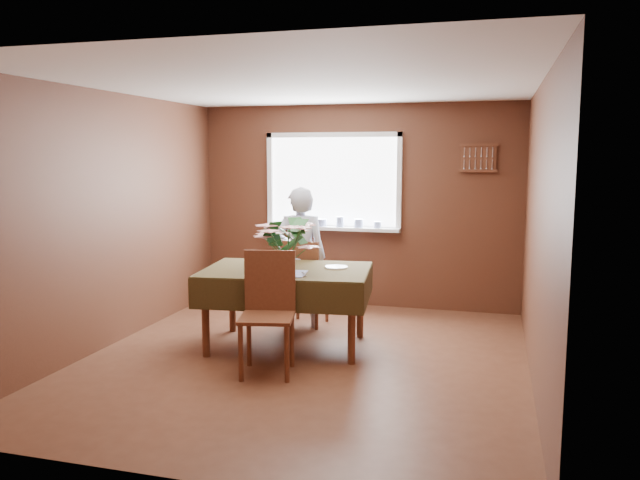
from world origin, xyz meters
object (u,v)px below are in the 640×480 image
(chair_far, at_px, (304,280))
(seated_woman, at_px, (300,257))
(dining_table, at_px, (287,278))
(flower_bouquet, at_px, (287,239))
(chair_near, at_px, (268,307))

(chair_far, height_order, seated_woman, seated_woman)
(dining_table, xyz_separation_m, chair_far, (-0.05, 0.75, -0.16))
(flower_bouquet, bearing_deg, chair_far, 97.30)
(chair_near, relative_size, seated_woman, 0.68)
(chair_far, xyz_separation_m, flower_bouquet, (0.12, -0.92, 0.57))
(chair_near, bearing_deg, chair_far, 82.81)
(chair_far, height_order, flower_bouquet, flower_bouquet)
(chair_near, xyz_separation_m, flower_bouquet, (-0.00, 0.53, 0.53))
(dining_table, xyz_separation_m, flower_bouquet, (0.07, -0.17, 0.41))
(chair_far, bearing_deg, flower_bouquet, 100.66)
(dining_table, distance_m, flower_bouquet, 0.45)
(seated_woman, bearing_deg, dining_table, 83.21)
(chair_far, height_order, chair_near, chair_near)
(flower_bouquet, bearing_deg, dining_table, 111.30)
(chair_near, bearing_deg, dining_table, 83.71)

